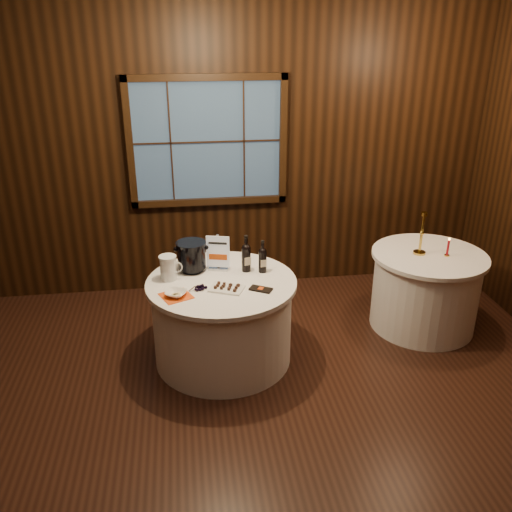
{
  "coord_description": "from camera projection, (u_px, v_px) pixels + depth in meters",
  "views": [
    {
      "loc": [
        -0.28,
        -3.12,
        2.79
      ],
      "look_at": [
        0.28,
        0.9,
        1.02
      ],
      "focal_mm": 38.0,
      "sensor_mm": 36.0,
      "label": 1
    }
  ],
  "objects": [
    {
      "name": "orange_napkin",
      "position": [
        176.0,
        296.0,
        4.32
      ],
      "size": [
        0.3,
        0.3,
        0.0
      ],
      "primitive_type": "cube",
      "rotation": [
        0.0,
        0.0,
        0.42
      ],
      "color": "#E14B12",
      "rests_on": "main_table"
    },
    {
      "name": "port_bottle_left",
      "position": [
        246.0,
        256.0,
        4.71
      ],
      "size": [
        0.08,
        0.09,
        0.33
      ],
      "rotation": [
        0.0,
        0.0,
        0.24
      ],
      "color": "black",
      "rests_on": "main_table"
    },
    {
      "name": "port_bottle_right",
      "position": [
        263.0,
        258.0,
        4.7
      ],
      "size": [
        0.07,
        0.08,
        0.29
      ],
      "rotation": [
        0.0,
        0.0,
        0.12
      ],
      "color": "black",
      "rests_on": "main_table"
    },
    {
      "name": "chocolate_box",
      "position": [
        261.0,
        289.0,
        4.42
      ],
      "size": [
        0.2,
        0.17,
        0.02
      ],
      "primitive_type": "cube",
      "rotation": [
        0.0,
        0.0,
        -0.53
      ],
      "color": "black",
      "rests_on": "main_table"
    },
    {
      "name": "grape_bunch",
      "position": [
        201.0,
        288.0,
        4.41
      ],
      "size": [
        0.17,
        0.09,
        0.04
      ],
      "rotation": [
        0.0,
        0.0,
        0.24
      ],
      "color": "black",
      "rests_on": "main_table"
    },
    {
      "name": "glass_pitcher",
      "position": [
        168.0,
        268.0,
        4.57
      ],
      "size": [
        0.2,
        0.15,
        0.21
      ],
      "rotation": [
        0.0,
        0.0,
        -0.13
      ],
      "color": "silver",
      "rests_on": "main_table"
    },
    {
      "name": "side_table",
      "position": [
        425.0,
        290.0,
        5.26
      ],
      "size": [
        1.08,
        1.08,
        0.77
      ],
      "color": "white",
      "rests_on": "ground"
    },
    {
      "name": "sign_stand",
      "position": [
        218.0,
        258.0,
        4.74
      ],
      "size": [
        0.2,
        0.14,
        0.33
      ],
      "rotation": [
        0.0,
        0.0,
        -0.25
      ],
      "color": "#B3B3BA",
      "rests_on": "main_table"
    },
    {
      "name": "brass_candlestick",
      "position": [
        421.0,
        239.0,
        5.06
      ],
      "size": [
        0.12,
        0.12,
        0.41
      ],
      "color": "gold",
      "rests_on": "side_table"
    },
    {
      "name": "chocolate_plate",
      "position": [
        227.0,
        288.0,
        4.43
      ],
      "size": [
        0.32,
        0.27,
        0.04
      ],
      "rotation": [
        0.0,
        0.0,
        -0.42
      ],
      "color": "white",
      "rests_on": "main_table"
    },
    {
      "name": "red_candle",
      "position": [
        448.0,
        249.0,
        5.03
      ],
      "size": [
        0.05,
        0.05,
        0.18
      ],
      "color": "gold",
      "rests_on": "side_table"
    },
    {
      "name": "ice_bucket",
      "position": [
        192.0,
        256.0,
        4.71
      ],
      "size": [
        0.26,
        0.26,
        0.27
      ],
      "color": "black",
      "rests_on": "main_table"
    },
    {
      "name": "cracker_bowl",
      "position": [
        176.0,
        293.0,
        4.32
      ],
      "size": [
        0.22,
        0.22,
        0.04
      ],
      "primitive_type": "imported",
      "rotation": [
        0.0,
        0.0,
        -0.42
      ],
      "color": "white",
      "rests_on": "orange_napkin"
    },
    {
      "name": "main_table",
      "position": [
        222.0,
        320.0,
        4.73
      ],
      "size": [
        1.28,
        1.28,
        0.77
      ],
      "color": "white",
      "rests_on": "ground"
    },
    {
      "name": "back_wall",
      "position": [
        208.0,
        152.0,
        5.62
      ],
      "size": [
        6.0,
        0.1,
        3.0
      ],
      "color": "black",
      "rests_on": "ground"
    },
    {
      "name": "ground",
      "position": [
        235.0,
        434.0,
        3.98
      ],
      "size": [
        6.0,
        6.0,
        0.0
      ],
      "primitive_type": "plane",
      "color": "black",
      "rests_on": "ground"
    }
  ]
}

